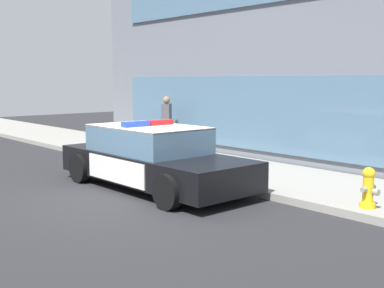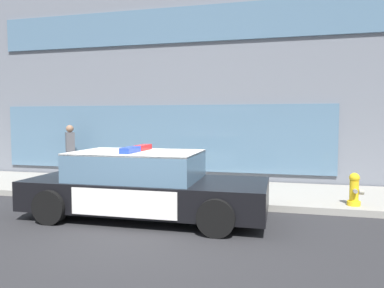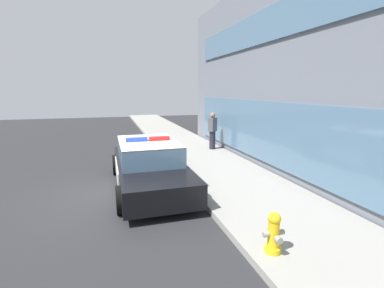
{
  "view_description": "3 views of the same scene",
  "coord_description": "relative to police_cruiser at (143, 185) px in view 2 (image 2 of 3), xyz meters",
  "views": [
    {
      "loc": [
        8.16,
        -5.63,
        2.4
      ],
      "look_at": [
        0.2,
        1.31,
        1.02
      ],
      "focal_mm": 46.13,
      "sensor_mm": 36.0,
      "label": 1
    },
    {
      "loc": [
        2.24,
        -6.24,
        2.05
      ],
      "look_at": [
        0.16,
        2.13,
        1.46
      ],
      "focal_mm": 33.97,
      "sensor_mm": 36.0,
      "label": 2
    },
    {
      "loc": [
        7.56,
        -0.28,
        2.88
      ],
      "look_at": [
        0.58,
        1.8,
        1.47
      ],
      "focal_mm": 26.07,
      "sensor_mm": 36.0,
      "label": 3
    }
  ],
  "objects": [
    {
      "name": "ground",
      "position": [
        0.56,
        -0.8,
        -0.68
      ],
      "size": [
        48.0,
        48.0,
        0.0
      ],
      "primitive_type": "plane",
      "color": "#262628"
    },
    {
      "name": "sidewalk",
      "position": [
        0.56,
        2.58,
        -0.6
      ],
      "size": [
        48.0,
        3.03,
        0.15
      ],
      "primitive_type": "cube",
      "color": "gray",
      "rests_on": "ground"
    },
    {
      "name": "storefront_building",
      "position": [
        1.05,
        8.59,
        2.79
      ],
      "size": [
        18.48,
        8.99,
        6.94
      ],
      "color": "slate",
      "rests_on": "ground"
    },
    {
      "name": "police_cruiser",
      "position": [
        0.0,
        0.0,
        0.0
      ],
      "size": [
        4.99,
        2.11,
        1.49
      ],
      "rotation": [
        0.0,
        0.0,
        0.01
      ],
      "color": "black",
      "rests_on": "ground"
    },
    {
      "name": "fire_hydrant",
      "position": [
        4.37,
        1.48,
        -0.18
      ],
      "size": [
        0.34,
        0.39,
        0.73
      ],
      "color": "gold",
      "rests_on": "sidewalk"
    },
    {
      "name": "pedestrian_on_sidewalk",
      "position": [
        -3.95,
        3.51,
        0.33
      ],
      "size": [
        0.45,
        0.48,
        1.71
      ],
      "rotation": [
        0.0,
        0.0,
        0.66
      ],
      "color": "#23232D",
      "rests_on": "sidewalk"
    }
  ]
}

